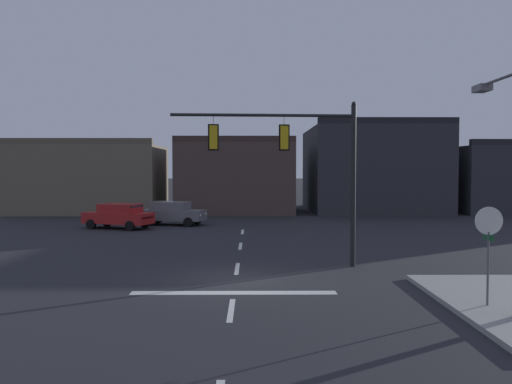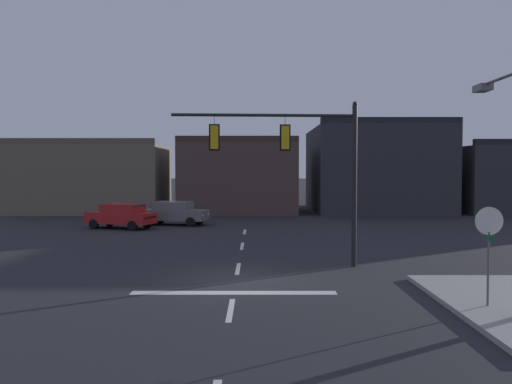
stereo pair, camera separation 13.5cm
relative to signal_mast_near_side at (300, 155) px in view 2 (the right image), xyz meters
The scene contains 8 objects.
ground_plane 5.54m from the signal_mast_near_side, 136.17° to the right, with size 400.00×400.00×0.00m, color #232328.
stop_bar_paint 6.63m from the signal_mast_near_side, 119.31° to the right, with size 6.40×0.50×0.01m, color silver.
lane_centreline 5.03m from the signal_mast_near_side, behind, with size 0.16×26.40×0.01m.
signal_mast_near_side is the anchor object (origin of this frame).
stop_sign 8.19m from the signal_mast_near_side, 54.86° to the right, with size 0.76×0.64×2.83m.
car_lot_nearside 17.42m from the signal_mast_near_side, 127.80° to the left, with size 4.75×3.22×1.61m.
car_lot_middle 17.68m from the signal_mast_near_side, 115.12° to the left, with size 4.70×2.77×1.61m.
building_row 30.25m from the signal_mast_near_side, 67.49° to the left, with size 59.01×12.99×9.91m.
Camera 2 is at (0.70, -18.29, 3.85)m, focal length 37.17 mm.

